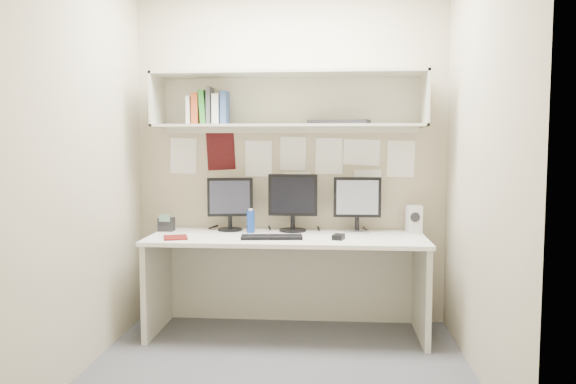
# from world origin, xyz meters

# --- Properties ---
(floor) EXTENTS (2.40, 2.00, 0.01)m
(floor) POSITION_xyz_m (0.00, 0.00, 0.00)
(floor) COLOR #49494E
(floor) RESTS_ON ground
(wall_back) EXTENTS (2.40, 0.02, 2.60)m
(wall_back) POSITION_xyz_m (0.00, 1.00, 1.30)
(wall_back) COLOR tan
(wall_back) RESTS_ON ground
(wall_front) EXTENTS (2.40, 0.02, 2.60)m
(wall_front) POSITION_xyz_m (0.00, -1.00, 1.30)
(wall_front) COLOR tan
(wall_front) RESTS_ON ground
(wall_left) EXTENTS (0.02, 2.00, 2.60)m
(wall_left) POSITION_xyz_m (-1.20, 0.00, 1.30)
(wall_left) COLOR tan
(wall_left) RESTS_ON ground
(wall_right) EXTENTS (0.02, 2.00, 2.60)m
(wall_right) POSITION_xyz_m (1.20, 0.00, 1.30)
(wall_right) COLOR tan
(wall_right) RESTS_ON ground
(desk) EXTENTS (2.00, 0.70, 0.73)m
(desk) POSITION_xyz_m (0.00, 0.65, 0.37)
(desk) COLOR white
(desk) RESTS_ON floor
(overhead_hutch) EXTENTS (2.00, 0.38, 0.40)m
(overhead_hutch) POSITION_xyz_m (0.00, 0.86, 1.72)
(overhead_hutch) COLOR beige
(overhead_hutch) RESTS_ON wall_back
(pinned_papers) EXTENTS (1.92, 0.01, 0.48)m
(pinned_papers) POSITION_xyz_m (0.00, 0.99, 1.25)
(pinned_papers) COLOR white
(pinned_papers) RESTS_ON wall_back
(monitor_left) EXTENTS (0.35, 0.19, 0.41)m
(monitor_left) POSITION_xyz_m (-0.46, 0.87, 0.96)
(monitor_left) COLOR black
(monitor_left) RESTS_ON desk
(monitor_center) EXTENTS (0.38, 0.21, 0.44)m
(monitor_center) POSITION_xyz_m (0.03, 0.87, 0.97)
(monitor_center) COLOR black
(monitor_center) RESTS_ON desk
(monitor_right) EXTENTS (0.36, 0.20, 0.42)m
(monitor_right) POSITION_xyz_m (0.52, 0.87, 0.96)
(monitor_right) COLOR #A5A5AA
(monitor_right) RESTS_ON desk
(keyboard) EXTENTS (0.44, 0.20, 0.02)m
(keyboard) POSITION_xyz_m (-0.10, 0.52, 0.74)
(keyboard) COLOR black
(keyboard) RESTS_ON desk
(mouse) EXTENTS (0.10, 0.13, 0.03)m
(mouse) POSITION_xyz_m (0.37, 0.52, 0.75)
(mouse) COLOR black
(mouse) RESTS_ON desk
(speaker) EXTENTS (0.12, 0.12, 0.21)m
(speaker) POSITION_xyz_m (0.94, 0.86, 0.83)
(speaker) COLOR silver
(speaker) RESTS_ON desk
(blue_bottle) EXTENTS (0.06, 0.06, 0.18)m
(blue_bottle) POSITION_xyz_m (-0.28, 0.77, 0.82)
(blue_bottle) COLOR navy
(blue_bottle) RESTS_ON desk
(maroon_notebook) EXTENTS (0.22, 0.24, 0.01)m
(maroon_notebook) POSITION_xyz_m (-0.78, 0.48, 0.74)
(maroon_notebook) COLOR #59120F
(maroon_notebook) RESTS_ON desk
(desk_phone) EXTENTS (0.11, 0.10, 0.13)m
(desk_phone) POSITION_xyz_m (-0.94, 0.80, 0.78)
(desk_phone) COLOR black
(desk_phone) RESTS_ON desk
(book_stack) EXTENTS (0.30, 0.17, 0.28)m
(book_stack) POSITION_xyz_m (-0.61, 0.82, 1.66)
(book_stack) COLOR silver
(book_stack) RESTS_ON overhead_hutch
(hutch_tray) EXTENTS (0.47, 0.28, 0.03)m
(hutch_tray) POSITION_xyz_m (0.37, 0.82, 1.56)
(hutch_tray) COLOR black
(hutch_tray) RESTS_ON overhead_hutch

